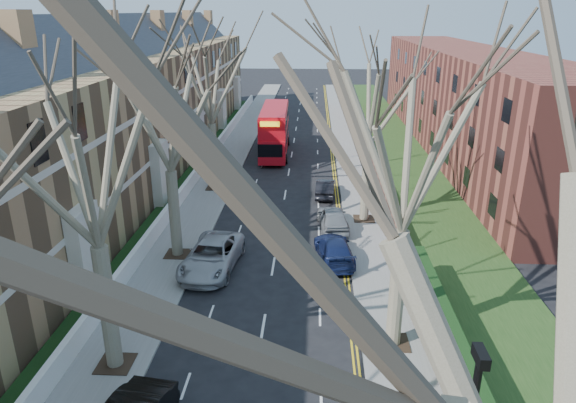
# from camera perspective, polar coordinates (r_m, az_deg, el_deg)

# --- Properties ---
(pavement_left) EXTENTS (3.00, 102.00, 0.12)m
(pavement_left) POSITION_cam_1_polar(r_m,az_deg,el_deg) (52.20, -6.20, 5.37)
(pavement_left) COLOR slate
(pavement_left) RESTS_ON ground
(pavement_right) EXTENTS (3.00, 102.00, 0.12)m
(pavement_right) POSITION_cam_1_polar(r_m,az_deg,el_deg) (51.70, 7.10, 5.18)
(pavement_right) COLOR slate
(pavement_right) RESTS_ON ground
(terrace_left) EXTENTS (9.70, 78.00, 13.60)m
(terrace_left) POSITION_cam_1_polar(r_m,az_deg,el_deg) (45.36, -17.76, 9.33)
(terrace_left) COLOR #936D4B
(terrace_left) RESTS_ON ground
(flats_right) EXTENTS (13.97, 54.00, 10.00)m
(flats_right) POSITION_cam_1_polar(r_m,az_deg,el_deg) (56.56, 18.92, 10.67)
(flats_right) COLOR brown
(flats_right) RESTS_ON ground
(front_wall_left) EXTENTS (0.30, 78.00, 1.00)m
(front_wall_left) POSITION_cam_1_polar(r_m,az_deg,el_deg) (44.80, -9.87, 3.38)
(front_wall_left) COLOR white
(front_wall_left) RESTS_ON ground
(grass_verge_right) EXTENTS (6.00, 102.00, 0.06)m
(grass_verge_right) POSITION_cam_1_polar(r_m,az_deg,el_deg) (52.21, 12.06, 5.14)
(grass_verge_right) COLOR #1D3B15
(grass_verge_right) RESTS_ON ground
(tree_left_mid) EXTENTS (10.50, 10.50, 14.71)m
(tree_left_mid) POSITION_cam_1_polar(r_m,az_deg,el_deg) (18.93, -21.81, 6.86)
(tree_left_mid) COLOR #6D654E
(tree_left_mid) RESTS_ON ground
(tree_left_far) EXTENTS (10.15, 10.15, 14.22)m
(tree_left_far) POSITION_cam_1_polar(r_m,az_deg,el_deg) (28.22, -13.53, 11.15)
(tree_left_far) COLOR #6D654E
(tree_left_far) RESTS_ON ground
(tree_left_dist) EXTENTS (10.50, 10.50, 14.71)m
(tree_left_dist) POSITION_cam_1_polar(r_m,az_deg,el_deg) (39.75, -8.78, 14.48)
(tree_left_dist) COLOR #6D654E
(tree_left_dist) RESTS_ON ground
(tree_right_mid) EXTENTS (10.50, 10.50, 14.71)m
(tree_right_mid) POSITION_cam_1_polar(r_m,az_deg,el_deg) (19.51, 13.48, 8.13)
(tree_right_mid) COLOR #6D654E
(tree_right_mid) RESTS_ON ground
(tree_right_far) EXTENTS (10.15, 10.15, 14.22)m
(tree_right_far) POSITION_cam_1_polar(r_m,az_deg,el_deg) (33.24, 9.25, 12.77)
(tree_right_far) COLOR #6D654E
(tree_right_far) RESTS_ON ground
(double_decker_bus) EXTENTS (2.95, 10.92, 4.55)m
(double_decker_bus) POSITION_cam_1_polar(r_m,az_deg,el_deg) (51.37, -1.50, 7.74)
(double_decker_bus) COLOR #B50C17
(double_decker_bus) RESTS_ON ground
(car_left_far) EXTENTS (3.22, 6.02, 1.61)m
(car_left_far) POSITION_cam_1_polar(r_m,az_deg,el_deg) (28.84, -8.45, -5.99)
(car_left_far) COLOR #A2A3A8
(car_left_far) RESTS_ON ground
(car_right_near) EXTENTS (2.48, 4.93, 1.37)m
(car_right_near) POSITION_cam_1_polar(r_m,az_deg,el_deg) (29.66, 5.16, -5.31)
(car_right_near) COLOR #15204C
(car_right_near) RESTS_ON ground
(car_right_mid) EXTENTS (2.22, 4.64, 1.53)m
(car_right_mid) POSITION_cam_1_polar(r_m,az_deg,el_deg) (33.71, 5.03, -1.89)
(car_right_mid) COLOR gray
(car_right_mid) RESTS_ON ground
(car_right_far) EXTENTS (1.61, 4.04, 1.31)m
(car_right_far) POSITION_cam_1_polar(r_m,az_deg,el_deg) (39.84, 4.16, 1.53)
(car_right_far) COLOR black
(car_right_far) RESTS_ON ground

